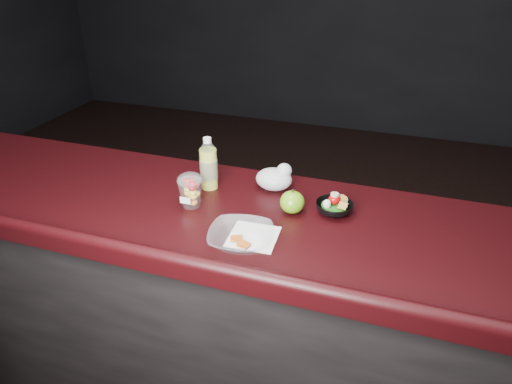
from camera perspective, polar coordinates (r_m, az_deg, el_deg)
counter at (r=1.99m, az=-2.01°, el=-15.06°), size 4.06×0.71×1.02m
lemonade_bottle at (r=1.82m, az=-5.94°, el=3.11°), size 0.07×0.07×0.21m
fruit_cup at (r=1.70m, az=-8.21°, el=0.32°), size 0.10×0.10×0.13m
green_apple at (r=1.66m, az=4.55°, el=-1.27°), size 0.09×0.09×0.09m
plastic_bag at (r=1.81m, az=2.42°, el=1.75°), size 0.15×0.12×0.11m
snack_bowl at (r=1.68m, az=9.72°, el=-1.83°), size 0.17×0.17×0.07m
takeout_bowl at (r=1.49m, az=-1.90°, el=-5.70°), size 0.24×0.24×0.05m
paper_napkin at (r=1.54m, az=-0.33°, el=-5.60°), size 0.17×0.17×0.00m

